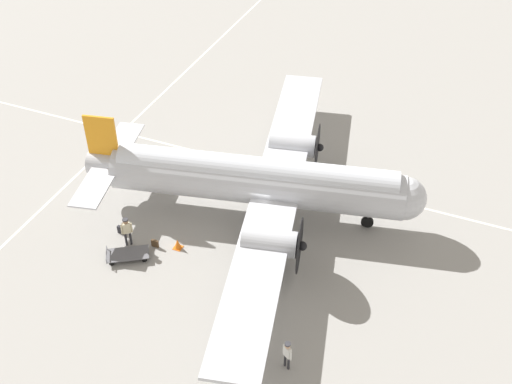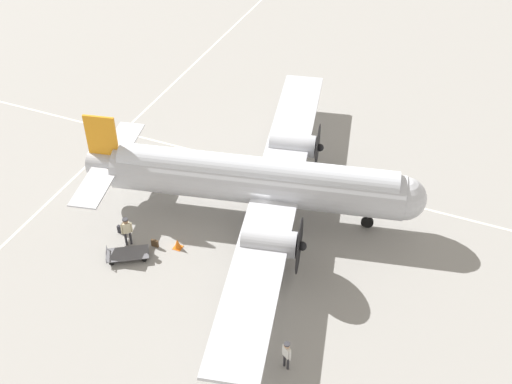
{
  "view_description": "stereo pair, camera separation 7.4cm",
  "coord_description": "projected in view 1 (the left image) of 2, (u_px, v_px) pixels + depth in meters",
  "views": [
    {
      "loc": [
        10.87,
        -25.89,
        24.29
      ],
      "look_at": [
        0.0,
        0.0,
        1.62
      ],
      "focal_mm": 45.0,
      "sensor_mm": 36.0,
      "label": 1
    },
    {
      "loc": [
        10.93,
        -25.86,
        24.29
      ],
      "look_at": [
        0.0,
        0.0,
        1.62
      ],
      "focal_mm": 45.0,
      "sensor_mm": 36.0,
      "label": 2
    }
  ],
  "objects": [
    {
      "name": "ground_plane",
      "position": [
        256.0,
        214.0,
        37.11
      ],
      "size": [
        300.0,
        300.0,
        0.0
      ],
      "primitive_type": "plane",
      "color": "gray"
    },
    {
      "name": "apron_line_eastwest",
      "position": [
        282.0,
        173.0,
        40.16
      ],
      "size": [
        120.0,
        0.16,
        0.01
      ],
      "color": "silver",
      "rests_on": "ground_plane"
    },
    {
      "name": "apron_line_northsouth",
      "position": [
        86.0,
        167.0,
        40.64
      ],
      "size": [
        0.16,
        120.0,
        0.01
      ],
      "color": "silver",
      "rests_on": "ground_plane"
    },
    {
      "name": "airliner_main",
      "position": [
        263.0,
        181.0,
        35.5
      ],
      "size": [
        19.14,
        25.62,
        5.64
      ],
      "rotation": [
        0.0,
        0.0,
        0.22
      ],
      "color": "silver",
      "rests_on": "ground_plane"
    },
    {
      "name": "crew_foreground",
      "position": [
        287.0,
        352.0,
        28.23
      ],
      "size": [
        0.51,
        0.38,
        1.67
      ],
      "rotation": [
        0.0,
        0.0,
        -0.5
      ],
      "color": "#2D2D33",
      "rests_on": "ground_plane"
    },
    {
      "name": "passenger_boarding",
      "position": [
        127.0,
        229.0,
        34.38
      ],
      "size": [
        0.5,
        0.44,
        1.84
      ],
      "rotation": [
        0.0,
        0.0,
        0.71
      ],
      "color": "#2D2D33",
      "rests_on": "ground_plane"
    },
    {
      "name": "suitcase_near_door",
      "position": [
        155.0,
        243.0,
        34.83
      ],
      "size": [
        0.41,
        0.12,
        0.5
      ],
      "color": "#47331E",
      "rests_on": "ground_plane"
    },
    {
      "name": "suitcase_upright_spare",
      "position": [
        122.0,
        230.0,
        35.67
      ],
      "size": [
        0.5,
        0.17,
        0.51
      ],
      "color": "#232328",
      "rests_on": "ground_plane"
    },
    {
      "name": "baggage_cart",
      "position": [
        127.0,
        254.0,
        34.12
      ],
      "size": [
        2.47,
        2.1,
        0.56
      ],
      "rotation": [
        0.0,
        0.0,
        0.56
      ],
      "color": "#56565B",
      "rests_on": "ground_plane"
    },
    {
      "name": "traffic_cone",
      "position": [
        178.0,
        244.0,
        34.71
      ],
      "size": [
        0.46,
        0.46,
        0.61
      ],
      "color": "orange",
      "rests_on": "ground_plane"
    }
  ]
}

